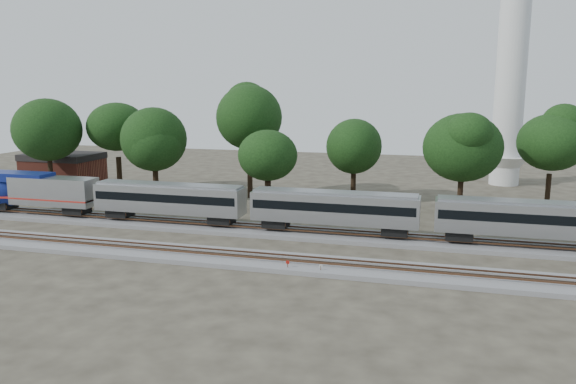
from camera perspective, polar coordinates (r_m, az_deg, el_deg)
name	(u,v)px	position (r m, az deg, el deg)	size (l,w,h in m)	color
ground	(239,247)	(54.03, -4.96, -5.63)	(160.00, 160.00, 0.00)	#383328
track_far	(259,230)	(59.44, -2.97, -3.90)	(160.00, 5.00, 0.73)	slate
track_near	(224,257)	(50.40, -6.54, -6.62)	(160.00, 5.00, 0.73)	slate
train	(531,218)	(56.58, 23.42, -2.46)	(124.91, 3.04, 4.48)	#AAADB2
switch_stand_red	(288,265)	(46.73, -0.03, -7.40)	(0.31, 0.06, 0.98)	#512D19
switch_stand_white	(321,268)	(46.16, 3.35, -7.72)	(0.27, 0.12, 0.89)	#512D19
switch_lever	(285,268)	(47.39, -0.35, -7.74)	(0.50, 0.30, 0.30)	#512D19
brick_building	(63,170)	(92.73, -21.86, 2.10)	(10.95, 7.87, 5.18)	maroon
tree_0	(47,130)	(85.61, -23.26, 5.82)	(9.38, 9.38, 13.23)	black
tree_1	(117,127)	(84.77, -17.00, 6.34)	(9.64, 9.64, 13.59)	black
tree_2	(154,139)	(77.48, -13.46, 5.22)	(8.35, 8.35, 11.78)	black
tree_3	(249,117)	(76.74, -3.96, 7.57)	(11.25, 11.25, 15.87)	black
tree_4	(268,156)	(68.92, -2.08, 3.72)	(6.97, 6.97, 9.82)	black
tree_5	(354,146)	(75.26, 6.73, 4.62)	(7.48, 7.48, 10.54)	black
tree_6	(463,148)	(69.73, 17.33, 4.31)	(8.17, 8.17, 11.52)	black
tree_7	(552,142)	(75.96, 25.24, 4.58)	(8.59, 8.59, 12.11)	black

